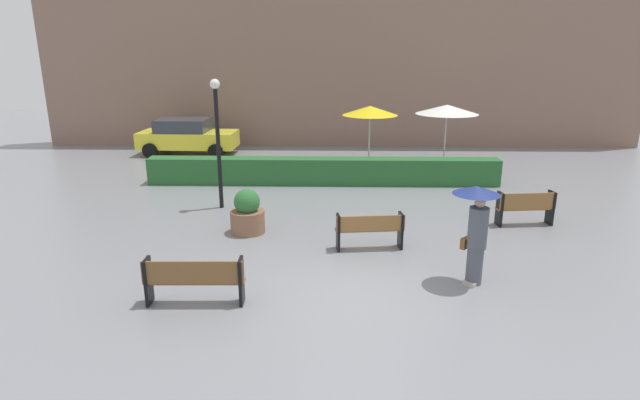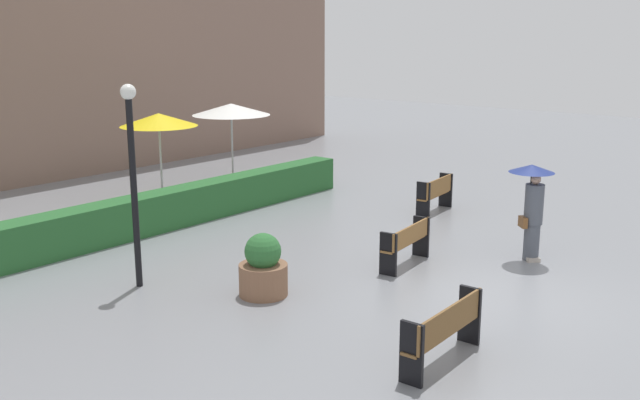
% 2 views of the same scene
% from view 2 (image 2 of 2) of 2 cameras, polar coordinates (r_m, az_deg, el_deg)
% --- Properties ---
extents(ground_plane, '(60.00, 60.00, 0.00)m').
position_cam_2_polar(ground_plane, '(13.31, 14.51, -7.53)').
color(ground_plane, gray).
extents(bench_mid_center, '(1.62, 0.52, 0.85)m').
position_cam_2_polar(bench_mid_center, '(14.57, 6.90, -3.25)').
color(bench_mid_center, olive).
rests_on(bench_mid_center, ground).
extents(bench_far_right, '(1.55, 0.51, 0.91)m').
position_cam_2_polar(bench_far_right, '(19.00, 9.18, 0.62)').
color(bench_far_right, olive).
rests_on(bench_far_right, ground).
extents(bench_near_left, '(1.83, 0.39, 0.89)m').
position_cam_2_polar(bench_near_left, '(10.47, 9.88, -10.00)').
color(bench_near_left, brown).
rests_on(bench_near_left, ground).
extents(pedestrian_with_umbrella, '(0.91, 0.91, 2.00)m').
position_cam_2_polar(pedestrian_with_umbrella, '(15.27, 16.45, 0.00)').
color(pedestrian_with_umbrella, '#4C515B').
rests_on(pedestrian_with_umbrella, ground).
extents(planter_pot, '(0.87, 0.87, 1.14)m').
position_cam_2_polar(planter_pot, '(12.92, -4.52, -5.44)').
color(planter_pot, brown).
rests_on(planter_pot, ground).
extents(lamp_post, '(0.28, 0.28, 3.72)m').
position_cam_2_polar(lamp_post, '(13.31, -14.62, 2.75)').
color(lamp_post, black).
rests_on(lamp_post, ground).
extents(patio_umbrella_yellow, '(2.11, 2.11, 2.44)m').
position_cam_2_polar(patio_umbrella_yellow, '(20.20, -12.64, 6.21)').
color(patio_umbrella_yellow, silver).
rests_on(patio_umbrella_yellow, ground).
extents(patio_umbrella_white, '(2.39, 2.39, 2.47)m').
position_cam_2_polar(patio_umbrella_white, '(22.31, -7.04, 7.13)').
color(patio_umbrella_white, silver).
rests_on(patio_umbrella_white, ground).
extents(hedge_strip, '(12.07, 0.70, 0.91)m').
position_cam_2_polar(hedge_strip, '(17.65, -12.05, -0.73)').
color(hedge_strip, '#28602D').
rests_on(hedge_strip, ground).
extents(building_facade, '(28.00, 1.20, 8.44)m').
position_cam_2_polar(building_facade, '(23.94, -22.80, 11.26)').
color(building_facade, '#846656').
rests_on(building_facade, ground).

